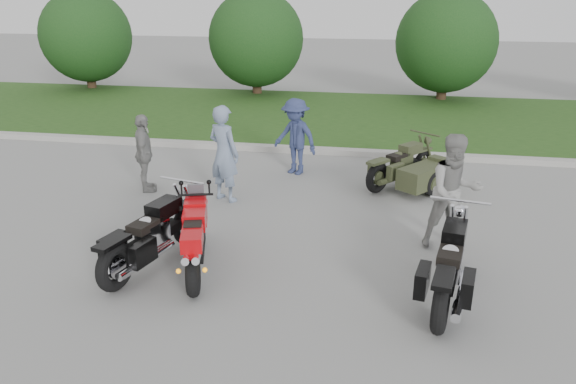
% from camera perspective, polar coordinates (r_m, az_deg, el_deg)
% --- Properties ---
extents(ground, '(80.00, 80.00, 0.00)m').
position_cam_1_polar(ground, '(9.14, -4.17, -6.34)').
color(ground, gray).
rests_on(ground, ground).
extents(curb, '(60.00, 0.30, 0.15)m').
position_cam_1_polar(curb, '(14.63, 1.60, 4.30)').
color(curb, '#A7A59D').
rests_on(curb, ground).
extents(grass_strip, '(60.00, 8.00, 0.14)m').
position_cam_1_polar(grass_strip, '(18.62, 3.57, 7.71)').
color(grass_strip, '#3A6221').
rests_on(grass_strip, ground).
extents(tree_far_left, '(3.60, 3.60, 4.00)m').
position_cam_1_polar(tree_far_left, '(24.67, -19.83, 14.66)').
color(tree_far_left, '#3F2B1C').
rests_on(tree_far_left, ground).
extents(tree_mid_left, '(3.60, 3.60, 4.00)m').
position_cam_1_polar(tree_mid_left, '(22.09, -3.25, 15.26)').
color(tree_mid_left, '#3F2B1C').
rests_on(tree_mid_left, ground).
extents(tree_mid_right, '(3.60, 3.60, 4.00)m').
position_cam_1_polar(tree_mid_right, '(21.58, 15.77, 14.45)').
color(tree_mid_right, '#3F2B1C').
rests_on(tree_mid_right, ground).
extents(sportbike_red, '(0.75, 1.98, 0.96)m').
position_cam_1_polar(sportbike_red, '(8.44, -9.46, -4.71)').
color(sportbike_red, black).
rests_on(sportbike_red, ground).
extents(cruiser_left, '(0.76, 2.41, 0.94)m').
position_cam_1_polar(cruiser_left, '(8.79, -13.93, -4.59)').
color(cruiser_left, black).
rests_on(cruiser_left, ground).
extents(cruiser_right, '(0.64, 2.47, 0.96)m').
position_cam_1_polar(cruiser_right, '(7.94, 16.07, -7.53)').
color(cruiser_right, black).
rests_on(cruiser_right, ground).
extents(cruiser_sidecar, '(1.83, 2.06, 0.86)m').
position_cam_1_polar(cruiser_sidecar, '(12.11, 12.65, 2.02)').
color(cruiser_sidecar, black).
rests_on(cruiser_sidecar, ground).
extents(person_stripe, '(0.84, 0.73, 1.94)m').
position_cam_1_polar(person_stripe, '(11.16, -6.52, 3.90)').
color(person_stripe, '#7788A2').
rests_on(person_stripe, ground).
extents(person_grey, '(1.11, 0.98, 1.91)m').
position_cam_1_polar(person_grey, '(9.43, 16.53, -0.01)').
color(person_grey, gray).
rests_on(person_grey, ground).
extents(person_denim, '(1.29, 1.08, 1.74)m').
position_cam_1_polar(person_denim, '(12.77, 0.76, 5.64)').
color(person_denim, navy).
rests_on(person_denim, ground).
extents(person_back, '(0.73, 1.04, 1.64)m').
position_cam_1_polar(person_back, '(12.03, -14.41, 3.82)').
color(person_back, gray).
rests_on(person_back, ground).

